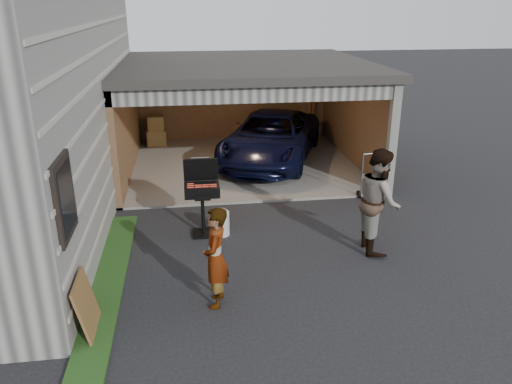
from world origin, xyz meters
TOP-DOWN VIEW (x-y plane):
  - ground at (0.00, 0.00)m, footprint 80.00×80.00m
  - groundcover_strip at (-2.25, -1.00)m, footprint 0.50×8.00m
  - garage at (0.76, 6.79)m, footprint 6.80×6.30m
  - minivan at (1.55, 6.58)m, footprint 3.95×5.41m
  - woman at (-0.50, -0.50)m, footprint 0.49×0.65m
  - man at (2.60, 0.94)m, footprint 0.83×1.02m
  - bbq_grill at (-0.60, 2.04)m, footprint 0.68×0.60m
  - propane_tank at (-0.25, 1.94)m, footprint 0.38×0.38m
  - plywood_panel at (-2.34, -0.98)m, footprint 0.22×0.79m
  - hand_truck at (3.37, 3.47)m, footprint 0.48×0.39m

SIDE VIEW (x-z plane):
  - ground at x=0.00m, z-range 0.00..0.00m
  - groundcover_strip at x=-2.25m, z-range 0.00..0.06m
  - hand_truck at x=3.37m, z-range -0.34..0.77m
  - propane_tank at x=-0.25m, z-range 0.00..0.50m
  - plywood_panel at x=-2.34m, z-range 0.00..0.87m
  - minivan at x=1.55m, z-range 0.00..1.37m
  - woman at x=-0.50m, z-range 0.00..1.61m
  - bbq_grill at x=-0.60m, z-range 0.14..1.66m
  - man at x=2.60m, z-range 0.00..1.97m
  - garage at x=0.76m, z-range 0.42..3.32m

